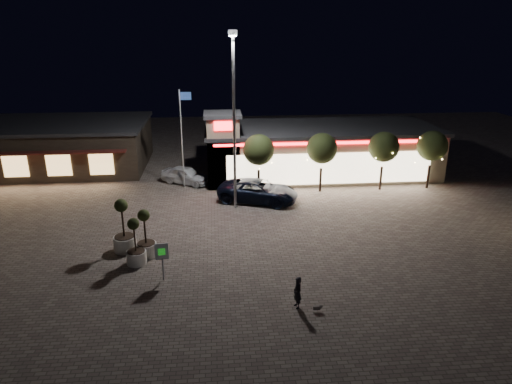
{
  "coord_description": "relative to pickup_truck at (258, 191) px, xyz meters",
  "views": [
    {
      "loc": [
        0.64,
        -23.19,
        12.47
      ],
      "look_at": [
        3.33,
        6.0,
        1.91
      ],
      "focal_mm": 32.0,
      "sensor_mm": 36.0,
      "label": 1
    }
  ],
  "objects": [
    {
      "name": "floodlight_pole",
      "position": [
        -1.79,
        -1.2,
        6.18
      ],
      "size": [
        0.6,
        0.4,
        12.38
      ],
      "color": "gray",
      "rests_on": "ground"
    },
    {
      "name": "flagpole",
      "position": [
        -5.7,
        3.8,
        3.91
      ],
      "size": [
        0.95,
        0.1,
        8.0
      ],
      "color": "white",
      "rests_on": "ground"
    },
    {
      "name": "string_tree_d",
      "position": [
        14.21,
        1.8,
        2.72
      ],
      "size": [
        2.42,
        2.42,
        4.79
      ],
      "color": "#332319",
      "rests_on": "ground"
    },
    {
      "name": "retail_building",
      "position": [
        5.71,
        6.61,
        1.37
      ],
      "size": [
        20.4,
        8.4,
        6.1
      ],
      "color": "gray",
      "rests_on": "ground"
    },
    {
      "name": "restaurant_building",
      "position": [
        -17.79,
        10.77,
        1.32
      ],
      "size": [
        16.4,
        11.0,
        4.3
      ],
      "color": "#382D23",
      "rests_on": "ground"
    },
    {
      "name": "string_tree_b",
      "position": [
        5.21,
        1.8,
        2.72
      ],
      "size": [
        2.42,
        2.42,
        4.79
      ],
      "color": "#332319",
      "rests_on": "ground"
    },
    {
      "name": "dog",
      "position": [
        1.39,
        -14.61,
        -0.6
      ],
      "size": [
        0.45,
        0.16,
        0.24
      ],
      "color": "#59514C",
      "rests_on": "ground"
    },
    {
      "name": "planter_mid",
      "position": [
        -7.29,
        -8.23,
        0.05
      ],
      "size": [
        1.17,
        1.17,
        2.88
      ],
      "color": "white",
      "rests_on": "ground"
    },
    {
      "name": "pickup_truck",
      "position": [
        0.0,
        0.0,
        0.0
      ],
      "size": [
        6.61,
        4.67,
        1.67
      ],
      "primitive_type": "imported",
      "rotation": [
        0.0,
        0.0,
        1.22
      ],
      "color": "black",
      "rests_on": "ground"
    },
    {
      "name": "valet_sign",
      "position": [
        -6.06,
        -11.03,
        0.63
      ],
      "size": [
        0.69,
        0.14,
        2.09
      ],
      "color": "gray",
      "rests_on": "ground"
    },
    {
      "name": "string_tree_c",
      "position": [
        10.21,
        1.8,
        2.72
      ],
      "size": [
        2.42,
        2.42,
        4.79
      ],
      "color": "#332319",
      "rests_on": "ground"
    },
    {
      "name": "planter_left",
      "position": [
        -8.65,
        -7.41,
        0.17
      ],
      "size": [
        1.33,
        1.33,
        3.26
      ],
      "color": "white",
      "rests_on": "ground"
    },
    {
      "name": "white_sedan",
      "position": [
        -5.69,
        4.8,
        -0.11
      ],
      "size": [
        4.59,
        3.63,
        1.46
      ],
      "primitive_type": "imported",
      "rotation": [
        0.0,
        0.0,
        1.05
      ],
      "color": "white",
      "rests_on": "ground"
    },
    {
      "name": "planter_right",
      "position": [
        -7.73,
        -9.11,
        0.01
      ],
      "size": [
        1.12,
        1.12,
        2.75
      ],
      "color": "white",
      "rests_on": "ground"
    },
    {
      "name": "ground",
      "position": [
        -3.79,
        -9.2,
        -0.84
      ],
      "size": [
        90.0,
        90.0,
        0.0
      ],
      "primitive_type": "plane",
      "color": "#6E6259",
      "rests_on": "ground"
    },
    {
      "name": "string_tree_a",
      "position": [
        0.21,
        1.8,
        2.72
      ],
      "size": [
        2.42,
        2.42,
        4.79
      ],
      "color": "#332319",
      "rests_on": "ground"
    },
    {
      "name": "pedestrian",
      "position": [
        0.48,
        -14.15,
        -0.05
      ],
      "size": [
        0.51,
        0.65,
        1.57
      ],
      "primitive_type": "imported",
      "rotation": [
        0.0,
        0.0,
        -1.32
      ],
      "color": "black",
      "rests_on": "ground"
    }
  ]
}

